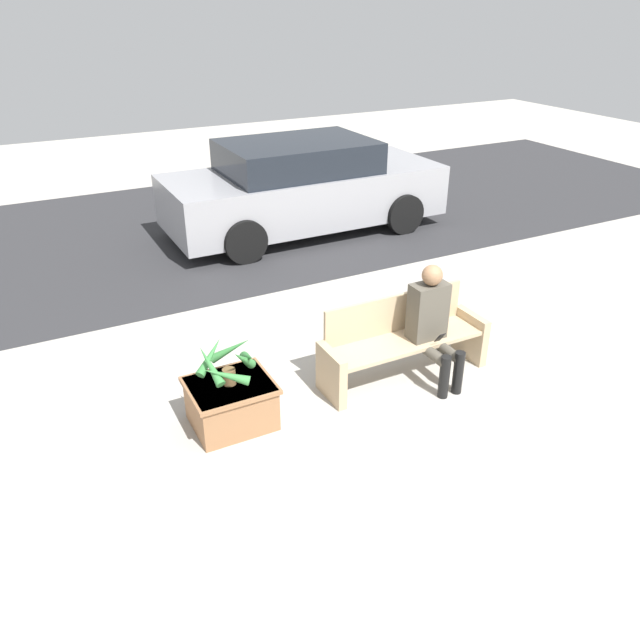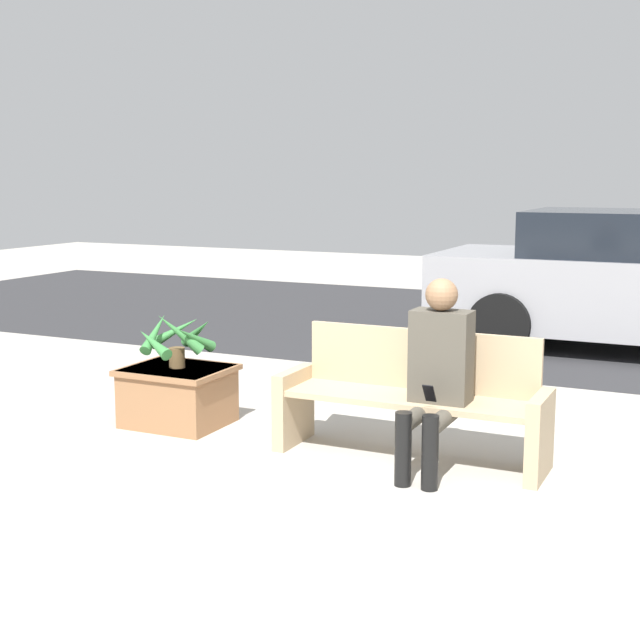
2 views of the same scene
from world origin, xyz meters
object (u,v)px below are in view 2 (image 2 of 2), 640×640
at_px(person_seated, 437,369).
at_px(potted_plant, 176,337).
at_px(planter_box, 178,393).
at_px(bench, 412,398).

bearing_deg(person_seated, potted_plant, 175.19).
bearing_deg(planter_box, person_seated, -5.01).
distance_m(person_seated, planter_box, 2.16).
bearing_deg(bench, potted_plant, -179.68).
xyz_separation_m(bench, planter_box, (-1.89, -0.00, -0.17)).
distance_m(planter_box, potted_plant, 0.44).
xyz_separation_m(person_seated, planter_box, (-2.11, 0.19, -0.43)).
height_order(bench, potted_plant, potted_plant).
distance_m(bench, potted_plant, 1.91).
bearing_deg(bench, person_seated, -40.06).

